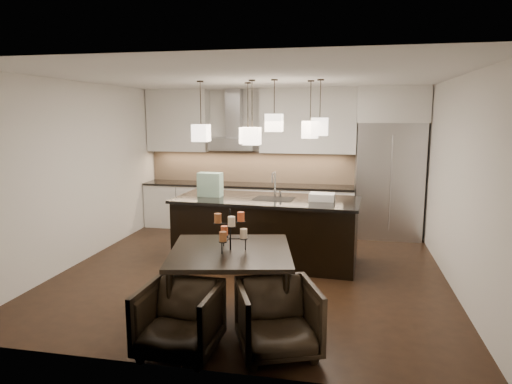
% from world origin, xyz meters
% --- Properties ---
extents(floor, '(5.50, 5.50, 0.02)m').
position_xyz_m(floor, '(0.00, 0.00, -0.01)').
color(floor, black).
rests_on(floor, ground).
extents(ceiling, '(5.50, 5.50, 0.02)m').
position_xyz_m(ceiling, '(0.00, 0.00, 2.81)').
color(ceiling, white).
rests_on(ceiling, wall_back).
extents(wall_back, '(5.50, 0.02, 2.80)m').
position_xyz_m(wall_back, '(0.00, 2.76, 1.40)').
color(wall_back, silver).
rests_on(wall_back, ground).
extents(wall_front, '(5.50, 0.02, 2.80)m').
position_xyz_m(wall_front, '(0.00, -2.76, 1.40)').
color(wall_front, silver).
rests_on(wall_front, ground).
extents(wall_left, '(0.02, 5.50, 2.80)m').
position_xyz_m(wall_left, '(-2.76, 0.00, 1.40)').
color(wall_left, silver).
rests_on(wall_left, ground).
extents(wall_right, '(0.02, 5.50, 2.80)m').
position_xyz_m(wall_right, '(2.76, 0.00, 1.40)').
color(wall_right, silver).
rests_on(wall_right, ground).
extents(refrigerator, '(1.20, 0.72, 2.15)m').
position_xyz_m(refrigerator, '(2.10, 2.38, 1.07)').
color(refrigerator, '#B7B7BA').
rests_on(refrigerator, floor).
extents(fridge_panel, '(1.26, 0.72, 0.65)m').
position_xyz_m(fridge_panel, '(2.10, 2.38, 2.47)').
color(fridge_panel, silver).
rests_on(fridge_panel, refrigerator).
extents(lower_cabinets, '(4.21, 0.62, 0.88)m').
position_xyz_m(lower_cabinets, '(-0.62, 2.43, 0.44)').
color(lower_cabinets, silver).
rests_on(lower_cabinets, floor).
extents(countertop, '(4.21, 0.66, 0.04)m').
position_xyz_m(countertop, '(-0.62, 2.43, 0.90)').
color(countertop, black).
rests_on(countertop, lower_cabinets).
extents(backsplash, '(4.21, 0.02, 0.63)m').
position_xyz_m(backsplash, '(-0.62, 2.73, 1.24)').
color(backsplash, tan).
rests_on(backsplash, countertop).
extents(upper_cab_left, '(1.25, 0.35, 1.25)m').
position_xyz_m(upper_cab_left, '(-2.10, 2.57, 2.17)').
color(upper_cab_left, silver).
rests_on(upper_cab_left, wall_back).
extents(upper_cab_right, '(1.85, 0.35, 1.25)m').
position_xyz_m(upper_cab_right, '(0.55, 2.57, 2.17)').
color(upper_cab_right, silver).
rests_on(upper_cab_right, wall_back).
extents(hood_canopy, '(0.90, 0.52, 0.24)m').
position_xyz_m(hood_canopy, '(-0.93, 2.48, 1.72)').
color(hood_canopy, '#B7B7BA').
rests_on(hood_canopy, wall_back).
extents(hood_chimney, '(0.30, 0.28, 0.96)m').
position_xyz_m(hood_chimney, '(-0.93, 2.59, 2.32)').
color(hood_chimney, '#B7B7BA').
rests_on(hood_chimney, hood_canopy).
extents(fruit_bowl, '(0.29, 0.29, 0.06)m').
position_xyz_m(fruit_bowl, '(-1.48, 2.38, 0.95)').
color(fruit_bowl, silver).
rests_on(fruit_bowl, countertop).
extents(island_body, '(2.81, 1.26, 0.97)m').
position_xyz_m(island_body, '(0.12, 0.45, 0.48)').
color(island_body, black).
rests_on(island_body, floor).
extents(island_top, '(2.91, 1.35, 0.04)m').
position_xyz_m(island_top, '(0.12, 0.45, 0.99)').
color(island_top, black).
rests_on(island_top, island_body).
extents(faucet, '(0.13, 0.27, 0.42)m').
position_xyz_m(faucet, '(0.23, 0.55, 1.22)').
color(faucet, silver).
rests_on(faucet, island_top).
extents(tote_bag, '(0.39, 0.22, 0.37)m').
position_xyz_m(tote_bag, '(-0.79, 0.45, 1.20)').
color(tote_bag, '#206948').
rests_on(tote_bag, island_top).
extents(food_container, '(0.39, 0.29, 0.11)m').
position_xyz_m(food_container, '(0.97, 0.42, 1.07)').
color(food_container, silver).
rests_on(food_container, island_top).
extents(dining_table, '(1.57, 1.57, 0.80)m').
position_xyz_m(dining_table, '(0.07, -1.62, 0.40)').
color(dining_table, black).
rests_on(dining_table, floor).
extents(candelabra, '(0.45, 0.45, 0.47)m').
position_xyz_m(candelabra, '(0.07, -1.62, 1.03)').
color(candelabra, black).
rests_on(candelabra, dining_table).
extents(candle_a, '(0.10, 0.10, 0.11)m').
position_xyz_m(candle_a, '(0.22, -1.59, 0.99)').
color(candle_a, beige).
rests_on(candle_a, candelabra).
extents(candle_b, '(0.10, 0.10, 0.11)m').
position_xyz_m(candle_b, '(-0.03, -1.51, 0.99)').
color(candle_b, '#E05A2F').
rests_on(candle_b, candelabra).
extents(candle_c, '(0.10, 0.10, 0.11)m').
position_xyz_m(candle_c, '(0.03, -1.76, 0.99)').
color(candle_c, brown).
rests_on(candle_c, candelabra).
extents(candle_d, '(0.10, 0.10, 0.11)m').
position_xyz_m(candle_d, '(0.17, -1.50, 1.16)').
color(candle_d, '#E05A2F').
rests_on(candle_d, candelabra).
extents(candle_e, '(0.10, 0.10, 0.11)m').
position_xyz_m(candle_e, '(-0.07, -1.63, 1.16)').
color(candle_e, brown).
rests_on(candle_e, candelabra).
extents(candle_f, '(0.10, 0.10, 0.11)m').
position_xyz_m(candle_f, '(0.12, -1.75, 1.16)').
color(candle_f, beige).
rests_on(candle_f, candelabra).
extents(armchair_left, '(0.75, 0.77, 0.68)m').
position_xyz_m(armchair_left, '(-0.22, -2.50, 0.34)').
color(armchair_left, black).
rests_on(armchair_left, floor).
extents(armchair_right, '(0.97, 0.98, 0.69)m').
position_xyz_m(armchair_right, '(0.72, -2.30, 0.35)').
color(armchair_right, black).
rests_on(armchair_right, floor).
extents(pendant_a, '(0.24, 0.24, 0.26)m').
position_xyz_m(pendant_a, '(-0.90, 0.39, 2.01)').
color(pendant_a, '#F4E2CB').
rests_on(pendant_a, ceiling).
extents(pendant_b, '(0.24, 0.24, 0.26)m').
position_xyz_m(pendant_b, '(-0.26, 0.85, 1.96)').
color(pendant_b, '#F4E2CB').
rests_on(pendant_b, ceiling).
extents(pendant_c, '(0.24, 0.24, 0.26)m').
position_xyz_m(pendant_c, '(0.25, 0.32, 2.17)').
color(pendant_c, '#F4E2CB').
rests_on(pendant_c, ceiling).
extents(pendant_d, '(0.24, 0.24, 0.26)m').
position_xyz_m(pendant_d, '(0.75, 0.64, 2.07)').
color(pendant_d, '#F4E2CB').
rests_on(pendant_d, ceiling).
extents(pendant_e, '(0.24, 0.24, 0.26)m').
position_xyz_m(pendant_e, '(0.91, 0.44, 2.12)').
color(pendant_e, '#F4E2CB').
rests_on(pendant_e, ceiling).
extents(pendant_f, '(0.24, 0.24, 0.26)m').
position_xyz_m(pendant_f, '(-0.09, 0.35, 1.97)').
color(pendant_f, '#F4E2CB').
rests_on(pendant_f, ceiling).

